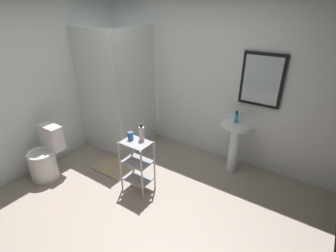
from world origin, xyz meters
TOP-DOWN VIEW (x-y plane):
  - ground_plane at (0.00, 0.00)m, footprint 4.20×4.20m
  - wall_back at (0.01, 1.85)m, footprint 4.20×0.14m
  - wall_left at (-1.85, 0.00)m, footprint 0.10×4.20m
  - shower_stall at (-1.23, 1.18)m, footprint 0.92×0.92m
  - pedestal_sink at (0.70, 1.52)m, footprint 0.46×0.37m
  - sink_faucet at (0.70, 1.64)m, footprint 0.03×0.03m
  - toilet at (-1.48, -0.11)m, footprint 0.37×0.49m
  - storage_cart at (-0.19, 0.39)m, footprint 0.38×0.28m
  - hand_soap_bottle at (0.68, 1.49)m, footprint 0.06×0.06m
  - lotion_bottle_white at (-0.17, 0.47)m, footprint 0.07×0.07m
  - rinse_cup at (-0.29, 0.40)m, footprint 0.07×0.07m
  - bath_mat at (-0.83, 0.55)m, footprint 0.60×0.40m

SIDE VIEW (x-z plane):
  - ground_plane at x=0.00m, z-range -0.02..0.00m
  - bath_mat at x=-0.83m, z-range 0.00..0.02m
  - toilet at x=-1.48m, z-range -0.07..0.69m
  - storage_cart at x=-0.19m, z-range 0.07..0.81m
  - shower_stall at x=-1.23m, z-range -0.54..1.46m
  - pedestal_sink at x=0.70m, z-range 0.17..0.98m
  - rinse_cup at x=-0.29m, z-range 0.74..0.84m
  - lotion_bottle_white at x=-0.17m, z-range 0.72..0.95m
  - sink_faucet at x=0.70m, z-range 0.81..0.91m
  - hand_soap_bottle at x=0.68m, z-range 0.80..0.97m
  - wall_left at x=-1.85m, z-range 0.00..2.50m
  - wall_back at x=0.01m, z-range 0.00..2.50m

